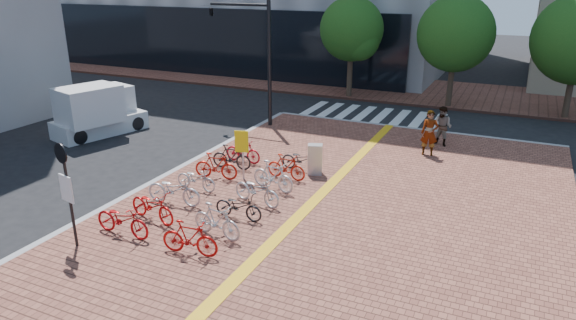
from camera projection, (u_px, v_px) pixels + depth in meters
The scene contains 27 objects.
ground at pixel (233, 217), 16.28m from camera, with size 120.00×120.00×0.00m, color black.
kerb_west at pixel (5, 263), 13.57m from camera, with size 0.25×34.00×0.15m, color gray.
kerb_north at pixel (410, 129), 25.30m from camera, with size 14.00×0.25×0.15m, color gray.
far_sidewalk at pixel (394, 89), 34.17m from camera, with size 70.00×8.00×0.15m, color brown.
crosswalk at pixel (372, 116), 28.02m from camera, with size 7.50×4.00×0.01m.
street_trees at pixel (475, 37), 27.78m from camera, with size 16.20×4.60×6.35m.
bike_0 at pixel (122, 219), 14.70m from camera, with size 0.66×1.88×0.99m, color #A80C0E.
bike_1 at pixel (152, 206), 15.59m from camera, with size 0.65×1.85×0.97m, color red.
bike_2 at pixel (174, 190), 16.70m from camera, with size 0.68×1.94×1.02m, color #BBBABF.
bike_3 at pixel (196, 179), 17.85m from camera, with size 0.55×1.59×0.83m, color #B5B5BA.
bike_4 at pixel (216, 166), 18.80m from camera, with size 0.47×1.66×0.99m, color #AB160C.
bike_5 at pixel (232, 157), 19.78m from camera, with size 0.45×1.61×0.97m, color black.
bike_6 at pixel (243, 151), 20.48m from camera, with size 0.44×1.57×0.94m, color #B10C1B.
bike_7 at pixel (190, 238), 13.66m from camera, with size 0.46×1.64×0.99m, color #A80D0C.
bike_8 at pixel (217, 221), 14.59m from camera, with size 0.47×1.68×1.01m, color #AEAEB3.
bike_9 at pixel (239, 206), 15.72m from camera, with size 0.56×1.59×0.84m, color black.
bike_10 at pixel (257, 190), 16.74m from camera, with size 0.64×1.83×0.96m, color silver.
bike_11 at pixel (273, 176), 17.79m from camera, with size 0.49×1.74×1.05m, color silver.
bike_12 at pixel (286, 167), 18.80m from camera, with size 0.44×1.56×0.94m, color #A7190B.
bike_13 at pixel (302, 160), 19.62m from camera, with size 0.58×1.67×0.88m, color black.
pedestrian_a at pixel (429, 133), 21.17m from camera, with size 0.69×0.45×1.90m, color gray.
pedestrian_b at pixel (442, 126), 22.35m from camera, with size 0.85×0.66×1.75m, color #494D5C.
utility_box at pixel (315, 159), 19.22m from camera, with size 0.53×0.39×1.17m, color #AAABAF.
yellow_sign at pixel (242, 146), 18.50m from camera, with size 0.49×0.19×1.85m.
notice_sign at pixel (66, 183), 13.61m from camera, with size 0.55×0.19×3.02m.
traffic_light_pole at pixel (242, 34), 24.88m from camera, with size 3.41×1.31×6.35m.
box_truck at pixel (97, 111), 24.44m from camera, with size 2.92×4.57×2.45m.
Camera 1 is at (7.78, -12.58, 7.25)m, focal length 32.00 mm.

